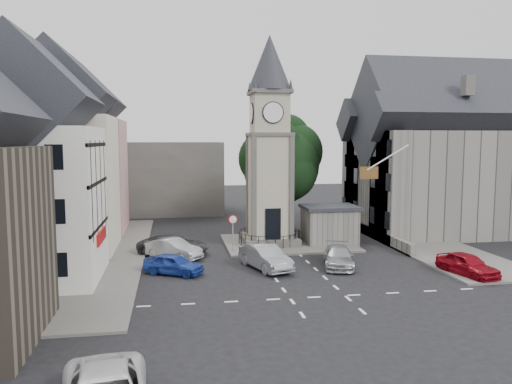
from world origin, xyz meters
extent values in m
plane|color=black|center=(0.00, 0.00, 0.00)|extent=(120.00, 120.00, 0.00)
cube|color=#595651|center=(-12.50, 6.00, 0.07)|extent=(6.00, 30.00, 0.14)
cube|color=#595651|center=(12.00, 8.00, 0.07)|extent=(6.00, 26.00, 0.14)
cube|color=#595651|center=(1.50, 8.00, 0.08)|extent=(10.00, 8.00, 0.16)
cube|color=silver|center=(0.00, -5.50, 0.01)|extent=(20.00, 8.00, 0.01)
cube|color=#4C4944|center=(0.00, 8.00, 0.35)|extent=(4.20, 4.20, 0.70)
torus|color=black|center=(0.00, 8.00, 1.08)|extent=(4.86, 4.86, 0.06)
cube|color=#A29B82|center=(0.00, 8.00, 4.70)|extent=(3.00, 3.00, 8.00)
cube|color=black|center=(0.00, 6.55, 1.90)|extent=(1.20, 0.25, 2.40)
cube|color=#4C4944|center=(0.00, 8.00, 8.70)|extent=(3.30, 3.30, 0.25)
cube|color=#A29B82|center=(0.00, 8.00, 10.30)|extent=(2.70, 2.70, 3.20)
cylinder|color=white|center=(0.00, 6.60, 10.30)|extent=(1.50, 0.12, 1.50)
cube|color=#4C4944|center=(0.00, 8.00, 11.90)|extent=(3.10, 3.10, 0.30)
cone|color=black|center=(0.00, 8.00, 14.15)|extent=(3.40, 3.40, 4.20)
cube|color=#64625C|center=(4.80, 7.50, 1.40)|extent=(4.00, 3.00, 2.80)
cube|color=black|center=(4.80, 7.50, 2.95)|extent=(4.30, 3.30, 0.25)
cylinder|color=black|center=(2.00, 13.00, 2.20)|extent=(0.70, 0.70, 4.40)
cylinder|color=black|center=(-3.20, 5.50, 1.25)|extent=(0.10, 0.10, 2.50)
cone|color=#A50C0C|center=(-3.20, 5.40, 2.50)|extent=(0.70, 0.06, 0.70)
cone|color=white|center=(-3.20, 5.38, 2.50)|extent=(0.54, 0.04, 0.54)
cube|color=tan|center=(-15.50, 16.00, 5.00)|extent=(7.50, 7.00, 10.00)
cube|color=beige|center=(-15.50, 8.00, 5.00)|extent=(7.50, 7.00, 10.00)
cube|color=silver|center=(-15.50, 0.00, 4.50)|extent=(7.50, 7.00, 9.00)
cube|color=#4C4944|center=(-12.00, 28.00, 4.00)|extent=(20.00, 10.00, 8.00)
cube|color=#64625C|center=(16.00, 11.00, 4.50)|extent=(14.00, 10.00, 9.00)
cube|color=#64625C|center=(9.80, 7.50, 4.50)|extent=(1.60, 4.40, 9.00)
cube|color=#64625C|center=(9.80, 14.50, 4.50)|extent=(1.60, 4.40, 9.00)
cube|color=#64625C|center=(9.20, 10.00, 0.45)|extent=(0.40, 16.00, 0.90)
cylinder|color=white|center=(8.00, 4.00, 7.00)|extent=(3.17, 0.10, 1.89)
plane|color=#B21414|center=(6.60, 4.00, 5.90)|extent=(1.40, 0.00, 1.40)
imported|color=#1D3AA1|center=(-7.50, 0.33, 0.64)|extent=(4.05, 3.13, 1.29)
imported|color=#ABADB3|center=(-7.50, 4.42, 0.70)|extent=(4.21, 3.93, 1.41)
imported|color=#313133|center=(-7.50, 5.63, 0.70)|extent=(5.56, 3.99, 1.41)
imported|color=#96999E|center=(-1.67, 0.64, 0.78)|extent=(3.03, 5.00, 1.55)
imported|color=#9EA3A6|center=(3.17, 0.50, 0.66)|extent=(2.96, 4.84, 1.31)
imported|color=maroon|center=(10.19, -3.00, 0.71)|extent=(2.55, 4.41, 1.41)
imported|color=#B8B398|center=(10.47, 7.31, 0.83)|extent=(0.72, 0.67, 1.66)
camera|label=1|loc=(-7.44, -30.22, 8.28)|focal=35.00mm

